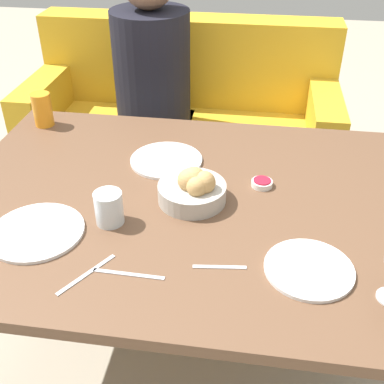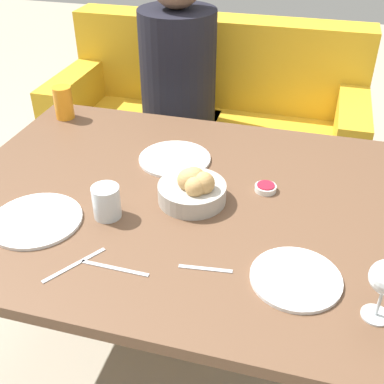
% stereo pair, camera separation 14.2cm
% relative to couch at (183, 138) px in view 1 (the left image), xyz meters
% --- Properties ---
extents(ground_plane, '(10.00, 10.00, 0.00)m').
position_rel_couch_xyz_m(ground_plane, '(0.17, -1.09, -0.33)').
color(ground_plane, '#A89E89').
extents(dining_table, '(1.41, 1.07, 0.70)m').
position_rel_couch_xyz_m(dining_table, '(0.17, -1.09, 0.30)').
color(dining_table, brown).
rests_on(dining_table, ground_plane).
extents(couch, '(1.54, 0.70, 0.91)m').
position_rel_couch_xyz_m(couch, '(0.00, 0.00, 0.00)').
color(couch, gold).
rests_on(couch, ground_plane).
extents(seated_person, '(0.36, 0.46, 1.25)m').
position_rel_couch_xyz_m(seated_person, '(-0.12, -0.15, 0.20)').
color(seated_person, '#23232D').
rests_on(seated_person, ground_plane).
extents(bread_basket, '(0.20, 0.20, 0.11)m').
position_rel_couch_xyz_m(bread_basket, '(0.22, -1.10, 0.42)').
color(bread_basket, '#B2ADA3').
rests_on(bread_basket, dining_table).
extents(plate_near_left, '(0.26, 0.26, 0.01)m').
position_rel_couch_xyz_m(plate_near_left, '(-0.19, -1.32, 0.38)').
color(plate_near_left, white).
rests_on(plate_near_left, dining_table).
extents(plate_near_right, '(0.22, 0.22, 0.01)m').
position_rel_couch_xyz_m(plate_near_right, '(0.54, -1.36, 0.38)').
color(plate_near_right, white).
rests_on(plate_near_right, dining_table).
extents(plate_far_center, '(0.24, 0.24, 0.01)m').
position_rel_couch_xyz_m(plate_far_center, '(0.09, -0.89, 0.38)').
color(plate_far_center, white).
rests_on(plate_far_center, dining_table).
extents(juice_glass, '(0.07, 0.07, 0.13)m').
position_rel_couch_xyz_m(juice_glass, '(-0.43, -0.68, 0.44)').
color(juice_glass, orange).
rests_on(juice_glass, dining_table).
extents(water_tumbler, '(0.08, 0.08, 0.10)m').
position_rel_couch_xyz_m(water_tumbler, '(-0.00, -1.24, 0.42)').
color(water_tumbler, silver).
rests_on(water_tumbler, dining_table).
extents(jam_bowl_berry, '(0.07, 0.07, 0.02)m').
position_rel_couch_xyz_m(jam_bowl_berry, '(0.42, -0.99, 0.39)').
color(jam_bowl_berry, white).
rests_on(jam_bowl_berry, dining_table).
extents(fork_silver, '(0.10, 0.16, 0.00)m').
position_rel_couch_xyz_m(fork_silver, '(0.00, -1.45, 0.38)').
color(fork_silver, '#B7B7BC').
rests_on(fork_silver, dining_table).
extents(knife_silver, '(0.18, 0.01, 0.00)m').
position_rel_couch_xyz_m(knife_silver, '(0.10, -1.44, 0.38)').
color(knife_silver, '#B7B7BC').
rests_on(knife_silver, dining_table).
extents(spoon_coffee, '(0.14, 0.03, 0.00)m').
position_rel_couch_xyz_m(spoon_coffee, '(0.32, -1.38, 0.38)').
color(spoon_coffee, '#B7B7BC').
rests_on(spoon_coffee, dining_table).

